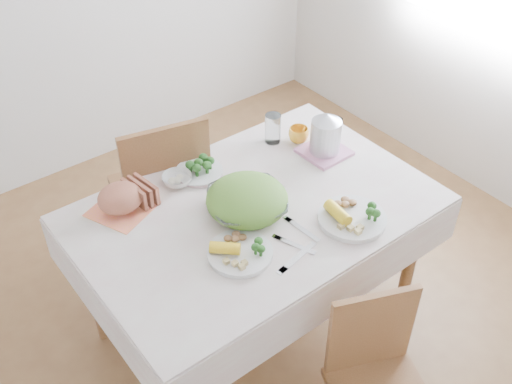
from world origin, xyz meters
TOP-DOWN VIEW (x-y plane):
  - floor at (0.00, 0.00)m, footprint 3.60×3.60m
  - dining_table at (0.00, 0.00)m, footprint 1.40×0.90m
  - tablecloth at (0.00, 0.00)m, footprint 1.50×1.00m
  - chair_far at (-0.11, 0.67)m, footprint 0.53×0.53m
  - salad_bowl at (-0.05, -0.00)m, footprint 0.42×0.42m
  - dinner_plate_left at (-0.22, -0.19)m, footprint 0.35×0.35m
  - dinner_plate_right at (0.26, -0.32)m, footprint 0.38×0.38m
  - broccoli_plate at (-0.06, 0.34)m, footprint 0.28×0.28m
  - napkin at (-0.46, 0.33)m, footprint 0.31×0.31m
  - bread_loaf at (-0.46, 0.33)m, footprint 0.24×0.23m
  - fruit_bowl at (-0.18, 0.34)m, footprint 0.15×0.15m
  - yellow_mug at (0.47, 0.26)m, footprint 0.13×0.13m
  - glass_tumbler at (0.37, 0.34)m, footprint 0.09×0.09m
  - pink_tray at (0.50, 0.11)m, footprint 0.21×0.21m
  - electric_kettle at (0.50, 0.11)m, footprint 0.15×0.15m
  - fork_left at (-0.02, -0.28)m, footprint 0.08×0.18m
  - fork_right at (0.06, -0.23)m, footprint 0.04×0.19m
  - knife at (-0.06, -0.34)m, footprint 0.21×0.06m

SIDE VIEW (x-z plane):
  - floor at x=0.00m, z-range 0.00..0.00m
  - dining_table at x=0.00m, z-range 0.00..0.75m
  - chair_far at x=-0.11m, z-range -0.02..0.95m
  - tablecloth at x=0.00m, z-range 0.75..0.76m
  - napkin at x=-0.46m, z-range 0.76..0.77m
  - fork_left at x=-0.02m, z-range 0.76..0.77m
  - fork_right at x=0.06m, z-range 0.76..0.77m
  - knife at x=-0.06m, z-range 0.76..0.77m
  - pink_tray at x=0.50m, z-range 0.76..0.78m
  - broccoli_plate at x=-0.06m, z-range 0.76..0.78m
  - dinner_plate_left at x=-0.22m, z-range 0.76..0.78m
  - dinner_plate_right at x=0.26m, z-range 0.76..0.78m
  - fruit_bowl at x=-0.18m, z-range 0.76..0.80m
  - yellow_mug at x=0.47m, z-range 0.76..0.84m
  - salad_bowl at x=-0.05m, z-range 0.76..0.84m
  - bread_loaf at x=-0.46m, z-range 0.76..0.88m
  - glass_tumbler at x=0.37m, z-range 0.75..0.90m
  - electric_kettle at x=0.50m, z-range 0.78..0.98m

